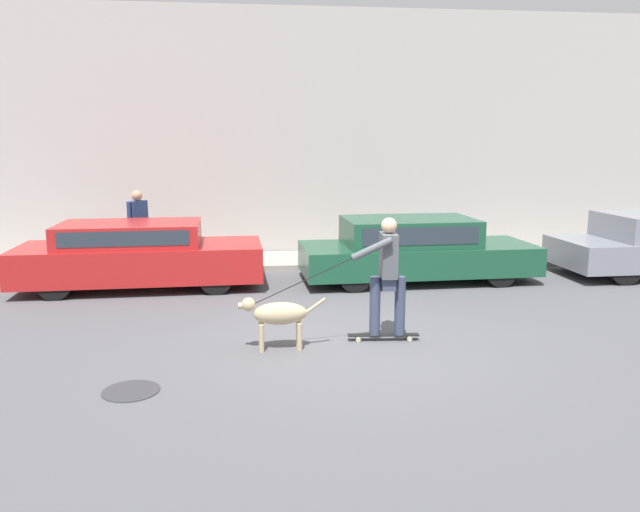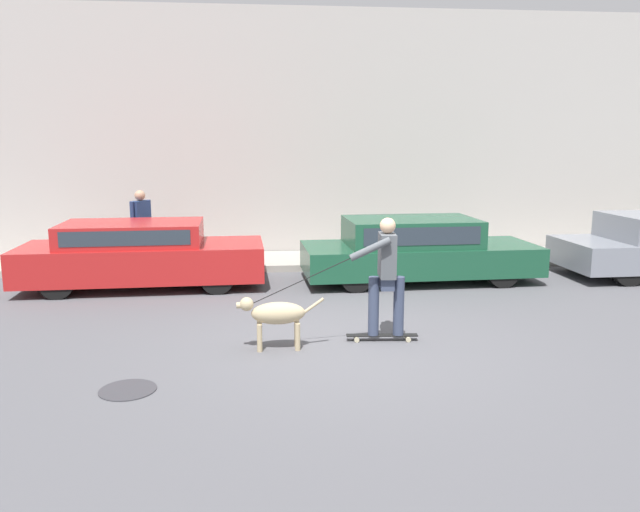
{
  "view_description": "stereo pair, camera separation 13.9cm",
  "coord_description": "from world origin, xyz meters",
  "px_view_note": "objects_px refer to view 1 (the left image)",
  "views": [
    {
      "loc": [
        -1.44,
        -8.06,
        2.74
      ],
      "look_at": [
        -0.32,
        1.57,
        0.95
      ],
      "focal_mm": 35.0,
      "sensor_mm": 36.0,
      "label": 1
    },
    {
      "loc": [
        -1.3,
        -8.07,
        2.74
      ],
      "look_at": [
        -0.32,
        1.57,
        0.95
      ],
      "focal_mm": 35.0,
      "sensor_mm": 36.0,
      "label": 2
    }
  ],
  "objects_px": {
    "parked_car_1": "(415,250)",
    "skateboarder": "(387,272)",
    "dog": "(278,315)",
    "pedestrian_with_bag": "(139,224)",
    "parked_car_0": "(139,255)"
  },
  "relations": [
    {
      "from": "dog",
      "to": "skateboarder",
      "type": "bearing_deg",
      "value": -171.95
    },
    {
      "from": "parked_car_0",
      "to": "pedestrian_with_bag",
      "type": "bearing_deg",
      "value": 96.71
    },
    {
      "from": "parked_car_0",
      "to": "dog",
      "type": "xyz_separation_m",
      "value": [
        2.43,
        -3.87,
        -0.14
      ]
    },
    {
      "from": "parked_car_0",
      "to": "skateboarder",
      "type": "relative_size",
      "value": 1.92
    },
    {
      "from": "pedestrian_with_bag",
      "to": "parked_car_1",
      "type": "bearing_deg",
      "value": 18.23
    },
    {
      "from": "parked_car_0",
      "to": "dog",
      "type": "height_order",
      "value": "parked_car_0"
    },
    {
      "from": "dog",
      "to": "pedestrian_with_bag",
      "type": "distance_m",
      "value": 6.1
    },
    {
      "from": "parked_car_1",
      "to": "skateboarder",
      "type": "height_order",
      "value": "skateboarder"
    },
    {
      "from": "parked_car_1",
      "to": "skateboarder",
      "type": "distance_m",
      "value": 3.93
    },
    {
      "from": "pedestrian_with_bag",
      "to": "dog",
      "type": "bearing_deg",
      "value": -29.87
    },
    {
      "from": "dog",
      "to": "pedestrian_with_bag",
      "type": "relative_size",
      "value": 0.73
    },
    {
      "from": "parked_car_0",
      "to": "pedestrian_with_bag",
      "type": "xyz_separation_m",
      "value": [
        -0.24,
        1.58,
        0.39
      ]
    },
    {
      "from": "parked_car_0",
      "to": "parked_car_1",
      "type": "distance_m",
      "value": 5.33
    },
    {
      "from": "skateboarder",
      "to": "parked_car_0",
      "type": "bearing_deg",
      "value": -38.15
    },
    {
      "from": "parked_car_1",
      "to": "dog",
      "type": "xyz_separation_m",
      "value": [
        -2.9,
        -3.87,
        -0.14
      ]
    }
  ]
}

